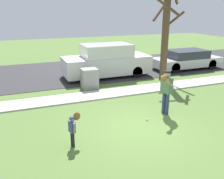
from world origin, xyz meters
The scene contains 10 objects.
ground_plane centered at (0.00, 3.50, 0.00)m, with size 48.00×48.00×0.00m, color #567538.
sidewalk_strip centered at (0.00, 3.60, 0.03)m, with size 36.00×1.20×0.06m, color beige.
road_surface centered at (0.00, 8.60, 0.01)m, with size 36.00×6.80×0.02m, color #2D2D30.
person_adult centered at (1.45, 0.63, 1.06)m, with size 0.66×0.75×1.69m.
person_child centered at (-2.27, -0.34, 0.65)m, with size 0.42×0.46×0.98m.
baseball centered at (0.55, 0.37, 0.04)m, with size 0.07×0.07×0.07m, color white.
utility_cabinet centered at (-0.25, 4.84, 0.50)m, with size 0.79×0.67×1.00m, color gray.
street_tree_near centered at (4.00, 4.79, 2.63)m, with size 1.85×1.88×4.93m.
parked_van_white centered at (1.33, 6.66, 0.90)m, with size 5.00×1.95×1.88m.
parked_sedan_silver centered at (6.96, 6.63, 0.62)m, with size 4.60×1.80×1.23m.
Camera 1 is at (-3.63, -6.81, 3.85)m, focal length 40.17 mm.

